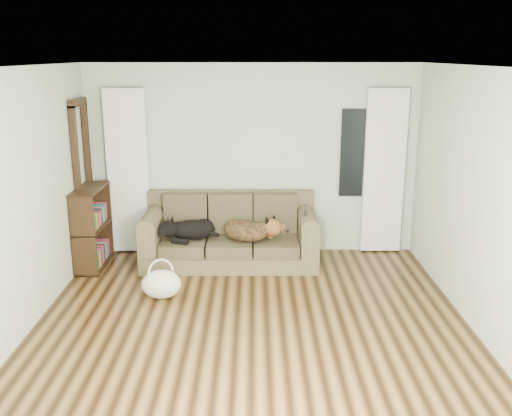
{
  "coord_description": "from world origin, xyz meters",
  "views": [
    {
      "loc": [
        0.03,
        -5.22,
        2.72
      ],
      "look_at": [
        0.05,
        1.6,
        0.86
      ],
      "focal_mm": 40.0,
      "sensor_mm": 36.0,
      "label": 1
    }
  ],
  "objects_px": {
    "sofa": "(230,231)",
    "dog_shepherd": "(249,230)",
    "dog_black_lab": "(190,229)",
    "tote_bag": "(161,285)",
    "bookshelf": "(92,229)"
  },
  "relations": [
    {
      "from": "tote_bag",
      "to": "bookshelf",
      "type": "bearing_deg",
      "value": 135.3
    },
    {
      "from": "sofa",
      "to": "dog_black_lab",
      "type": "bearing_deg",
      "value": -175.73
    },
    {
      "from": "dog_black_lab",
      "to": "bookshelf",
      "type": "height_order",
      "value": "bookshelf"
    },
    {
      "from": "tote_bag",
      "to": "bookshelf",
      "type": "xyz_separation_m",
      "value": [
        -1.05,
        1.04,
        0.34
      ]
    },
    {
      "from": "bookshelf",
      "to": "tote_bag",
      "type": "bearing_deg",
      "value": -41.19
    },
    {
      "from": "dog_shepherd",
      "to": "tote_bag",
      "type": "distance_m",
      "value": 1.47
    },
    {
      "from": "sofa",
      "to": "dog_shepherd",
      "type": "bearing_deg",
      "value": -22.48
    },
    {
      "from": "tote_bag",
      "to": "sofa",
      "type": "bearing_deg",
      "value": 56.84
    },
    {
      "from": "dog_black_lab",
      "to": "bookshelf",
      "type": "xyz_separation_m",
      "value": [
        -1.27,
        -0.05,
        0.02
      ]
    },
    {
      "from": "sofa",
      "to": "tote_bag",
      "type": "bearing_deg",
      "value": -123.16
    },
    {
      "from": "sofa",
      "to": "bookshelf",
      "type": "distance_m",
      "value": 1.8
    },
    {
      "from": "dog_black_lab",
      "to": "tote_bag",
      "type": "height_order",
      "value": "dog_black_lab"
    },
    {
      "from": "sofa",
      "to": "dog_shepherd",
      "type": "height_order",
      "value": "sofa"
    },
    {
      "from": "dog_black_lab",
      "to": "dog_shepherd",
      "type": "xyz_separation_m",
      "value": [
        0.78,
        -0.07,
        0.01
      ]
    },
    {
      "from": "dog_black_lab",
      "to": "sofa",
      "type": "bearing_deg",
      "value": -0.85
    }
  ]
}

